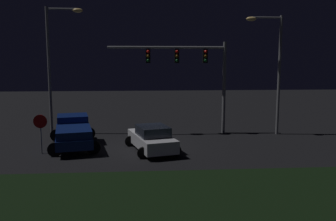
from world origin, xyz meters
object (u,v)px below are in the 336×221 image
at_px(street_lamp_left, 55,56).
at_px(street_lamp_right, 273,61).
at_px(traffic_signal_gantry, 190,65).
at_px(stop_sign, 40,126).
at_px(pickup_truck, 73,130).
at_px(car_sedan, 152,139).

distance_m(street_lamp_left, street_lamp_right, 15.15).
relative_size(traffic_signal_gantry, street_lamp_left, 0.94).
xyz_separation_m(street_lamp_left, street_lamp_right, (15.08, -1.42, -0.34)).
xyz_separation_m(street_lamp_left, stop_sign, (0.35, -5.75, -3.96)).
distance_m(street_lamp_right, stop_sign, 15.77).
xyz_separation_m(pickup_truck, car_sedan, (4.73, -1.45, -0.26)).
relative_size(traffic_signal_gantry, street_lamp_right, 1.01).
bearing_deg(street_lamp_right, traffic_signal_gantry, 173.03).
xyz_separation_m(car_sedan, traffic_signal_gantry, (2.86, 4.87, 4.16)).
bearing_deg(traffic_signal_gantry, street_lamp_right, -6.97).
bearing_deg(car_sedan, traffic_signal_gantry, -45.47).
distance_m(street_lamp_left, stop_sign, 6.99).
distance_m(car_sedan, stop_sign, 6.27).
bearing_deg(stop_sign, street_lamp_left, 93.47).
distance_m(car_sedan, traffic_signal_gantry, 7.02).
xyz_separation_m(pickup_truck, traffic_signal_gantry, (7.59, 3.42, 3.90)).
bearing_deg(street_lamp_right, stop_sign, -163.63).
relative_size(street_lamp_left, street_lamp_right, 1.08).
xyz_separation_m(car_sedan, street_lamp_left, (-6.56, 5.61, 4.78)).
bearing_deg(stop_sign, traffic_signal_gantry, 28.95).
relative_size(street_lamp_left, stop_sign, 3.98).
xyz_separation_m(traffic_signal_gantry, street_lamp_left, (-9.42, 0.73, 0.63)).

